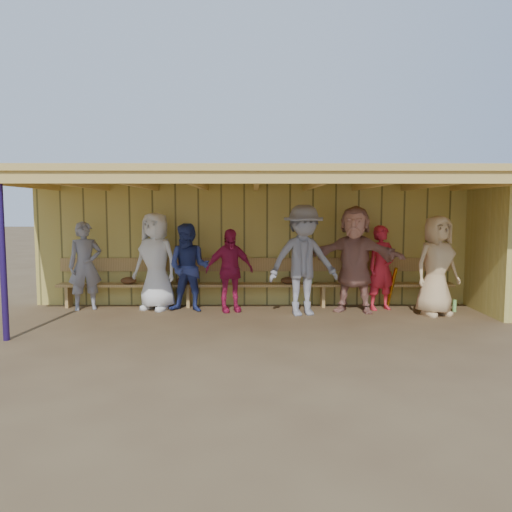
# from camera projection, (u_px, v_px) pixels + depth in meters

# --- Properties ---
(ground) EXTENTS (90.00, 90.00, 0.00)m
(ground) POSITION_uv_depth(u_px,v_px,m) (256.00, 319.00, 8.58)
(ground) COLOR brown
(ground) RESTS_ON ground
(player_a) EXTENTS (0.71, 0.60, 1.65)m
(player_a) POSITION_uv_depth(u_px,v_px,m) (85.00, 266.00, 9.29)
(player_a) COLOR gray
(player_a) RESTS_ON ground
(player_b) EXTENTS (1.05, 0.89, 1.82)m
(player_b) POSITION_uv_depth(u_px,v_px,m) (156.00, 261.00, 9.29)
(player_b) COLOR white
(player_b) RESTS_ON ground
(player_c) EXTENTS (0.88, 0.74, 1.62)m
(player_c) POSITION_uv_depth(u_px,v_px,m) (189.00, 268.00, 9.14)
(player_c) COLOR navy
(player_c) RESTS_ON ground
(player_d) EXTENTS (0.96, 0.63, 1.52)m
(player_d) POSITION_uv_depth(u_px,v_px,m) (229.00, 270.00, 9.12)
(player_d) COLOR #B81D4A
(player_d) RESTS_ON ground
(player_e) EXTENTS (1.40, 1.01, 1.95)m
(player_e) POSITION_uv_depth(u_px,v_px,m) (303.00, 260.00, 8.80)
(player_e) COLOR gray
(player_e) RESTS_ON ground
(player_f) EXTENTS (1.89, 1.11, 1.94)m
(player_f) POSITION_uv_depth(u_px,v_px,m) (354.00, 259.00, 9.07)
(player_f) COLOR tan
(player_f) RESTS_ON ground
(player_g) EXTENTS (0.67, 0.55, 1.58)m
(player_g) POSITION_uv_depth(u_px,v_px,m) (382.00, 268.00, 9.28)
(player_g) COLOR red
(player_g) RESTS_ON ground
(player_h) EXTENTS (1.00, 0.83, 1.77)m
(player_h) POSITION_uv_depth(u_px,v_px,m) (437.00, 266.00, 8.78)
(player_h) COLOR #D7AF79
(player_h) RESTS_ON ground
(dugout_structure) EXTENTS (8.80, 3.20, 2.50)m
(dugout_structure) POSITION_uv_depth(u_px,v_px,m) (277.00, 219.00, 9.11)
(dugout_structure) COLOR #C9B555
(dugout_structure) RESTS_ON ground
(bench) EXTENTS (7.60, 0.34, 0.93)m
(bench) POSITION_uv_depth(u_px,v_px,m) (256.00, 279.00, 9.64)
(bench) COLOR tan
(bench) RESTS_ON ground
(dugout_equipment) EXTENTS (6.27, 0.62, 0.80)m
(dugout_equipment) POSITION_uv_depth(u_px,v_px,m) (238.00, 282.00, 9.52)
(dugout_equipment) COLOR #C57F17
(dugout_equipment) RESTS_ON ground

